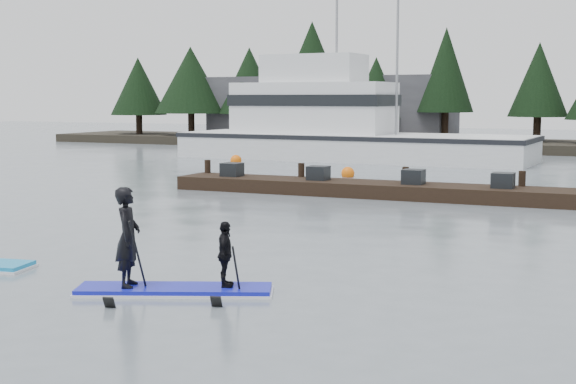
% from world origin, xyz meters
% --- Properties ---
extents(ground, '(160.00, 160.00, 0.00)m').
position_xyz_m(ground, '(0.00, 0.00, 0.00)').
color(ground, slate).
rests_on(ground, ground).
extents(far_shore, '(70.00, 8.00, 0.60)m').
position_xyz_m(far_shore, '(0.00, 42.00, 0.30)').
color(far_shore, '#2D281E').
rests_on(far_shore, ground).
extents(treeline, '(60.00, 4.00, 8.00)m').
position_xyz_m(treeline, '(0.00, 42.00, 0.00)').
color(treeline, black).
rests_on(treeline, ground).
extents(waterfront_building, '(18.00, 6.00, 5.00)m').
position_xyz_m(waterfront_building, '(-14.00, 44.00, 2.50)').
color(waterfront_building, '#4C4C51').
rests_on(waterfront_building, ground).
extents(fishing_boat_large, '(19.84, 6.05, 10.88)m').
position_xyz_m(fishing_boat_large, '(-7.84, 30.27, 0.84)').
color(fishing_boat_large, white).
rests_on(fishing_boat_large, ground).
extents(floating_dock, '(14.67, 2.23, 0.49)m').
position_xyz_m(floating_dock, '(-0.77, 14.65, 0.24)').
color(floating_dock, black).
rests_on(floating_dock, ground).
extents(buoy_a, '(0.59, 0.59, 0.59)m').
position_xyz_m(buoy_a, '(-11.80, 25.06, 0.00)').
color(buoy_a, orange).
rests_on(buoy_a, ground).
extents(buoy_b, '(0.58, 0.58, 0.58)m').
position_xyz_m(buoy_b, '(-3.92, 20.75, 0.00)').
color(buoy_b, orange).
rests_on(buoy_b, ground).
extents(paddleboard_duo, '(3.43, 2.08, 2.37)m').
position_xyz_m(paddleboard_duo, '(0.50, -0.28, 0.63)').
color(paddleboard_duo, '#1319B6').
rests_on(paddleboard_duo, ground).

